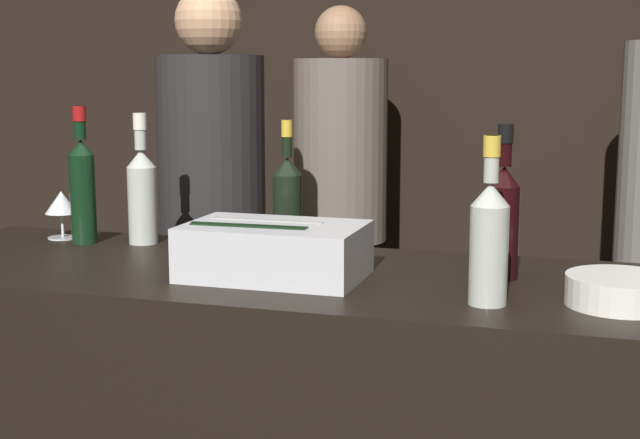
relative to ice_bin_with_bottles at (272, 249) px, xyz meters
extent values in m
cube|color=black|center=(0.08, 2.06, 0.30)|extent=(6.40, 0.06, 2.80)
cube|color=silver|center=(0.01, 0.00, -0.01)|extent=(0.40, 0.26, 0.12)
cylinder|color=black|center=(-0.04, -0.04, 0.03)|extent=(0.27, 0.08, 0.07)
cylinder|color=#B2B7AD|center=(-0.03, 0.04, 0.03)|extent=(0.27, 0.07, 0.07)
cylinder|color=silver|center=(0.75, -0.03, -0.04)|extent=(0.22, 0.22, 0.06)
cylinder|color=gray|center=(0.75, -0.03, -0.01)|extent=(0.18, 0.18, 0.01)
cylinder|color=silver|center=(-0.72, 0.28, -0.06)|extent=(0.08, 0.08, 0.00)
cylinder|color=silver|center=(-0.72, 0.28, -0.03)|extent=(0.01, 0.01, 0.07)
cone|color=silver|center=(-0.72, 0.28, 0.04)|extent=(0.09, 0.09, 0.06)
cylinder|color=silver|center=(-0.24, 0.26, -0.03)|extent=(0.08, 0.08, 0.06)
sphere|color=#F4C66B|center=(-0.24, 0.26, -0.03)|extent=(0.04, 0.04, 0.04)
cylinder|color=black|center=(-0.08, 0.33, 0.03)|extent=(0.08, 0.08, 0.19)
cone|color=black|center=(-0.08, 0.33, 0.15)|extent=(0.08, 0.08, 0.05)
cylinder|color=black|center=(-0.08, 0.33, 0.22)|extent=(0.03, 0.03, 0.10)
cylinder|color=gold|center=(-0.08, 0.33, 0.25)|extent=(0.03, 0.03, 0.04)
cylinder|color=black|center=(0.50, 0.14, 0.04)|extent=(0.07, 0.07, 0.21)
cone|color=black|center=(0.50, 0.14, 0.16)|extent=(0.07, 0.07, 0.04)
cylinder|color=black|center=(0.50, 0.14, 0.23)|extent=(0.03, 0.03, 0.09)
cylinder|color=black|center=(0.50, 0.14, 0.26)|extent=(0.04, 0.04, 0.04)
cylinder|color=#B2B7AD|center=(0.49, -0.10, 0.03)|extent=(0.08, 0.08, 0.20)
cone|color=#B2B7AD|center=(0.49, -0.10, 0.16)|extent=(0.08, 0.08, 0.05)
cylinder|color=#B2B7AD|center=(0.49, -0.10, 0.22)|extent=(0.03, 0.03, 0.09)
cylinder|color=gold|center=(0.49, -0.10, 0.25)|extent=(0.03, 0.03, 0.04)
cylinder|color=black|center=(-0.63, 0.24, 0.05)|extent=(0.07, 0.07, 0.24)
cone|color=black|center=(-0.63, 0.24, 0.19)|extent=(0.07, 0.07, 0.04)
cylinder|color=black|center=(-0.63, 0.24, 0.26)|extent=(0.03, 0.03, 0.09)
cylinder|color=maroon|center=(-0.63, 0.24, 0.28)|extent=(0.04, 0.04, 0.04)
cylinder|color=#B2B7AD|center=(-0.47, 0.28, 0.04)|extent=(0.08, 0.08, 0.21)
cone|color=#B2B7AD|center=(-0.47, 0.28, 0.16)|extent=(0.08, 0.08, 0.05)
cylinder|color=#B2B7AD|center=(-0.47, 0.28, 0.24)|extent=(0.03, 0.03, 0.10)
cylinder|color=white|center=(-0.47, 0.28, 0.26)|extent=(0.04, 0.04, 0.04)
cube|color=black|center=(-0.31, 1.65, -0.69)|extent=(0.29, 0.21, 0.81)
cylinder|color=#60564C|center=(-0.31, 1.65, 0.08)|extent=(0.38, 0.38, 0.74)
sphere|color=#997051|center=(-0.31, 1.65, 0.55)|extent=(0.21, 0.21, 0.21)
cube|color=black|center=(-0.48, 0.74, -0.70)|extent=(0.26, 0.19, 0.81)
cylinder|color=black|center=(-0.48, 0.74, 0.08)|extent=(0.34, 0.34, 0.74)
sphere|color=tan|center=(-0.48, 0.74, 0.55)|extent=(0.21, 0.21, 0.21)
camera|label=1|loc=(0.69, -1.84, 0.39)|focal=50.00mm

